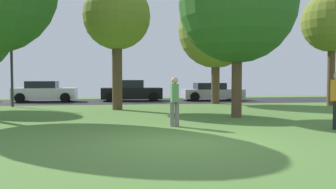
{
  "coord_description": "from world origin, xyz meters",
  "views": [
    {
      "loc": [
        -1.67,
        -8.31,
        1.56
      ],
      "look_at": [
        0.0,
        2.75,
        1.05
      ],
      "focal_mm": 37.42,
      "sensor_mm": 36.0,
      "label": 1
    }
  ],
  "objects_px": {
    "parked_car_black": "(131,91)",
    "street_lamp_post": "(12,66)",
    "oak_tree_right": "(117,17)",
    "parked_car_white": "(45,92)",
    "maple_tree_far": "(216,31)",
    "person_bystander": "(175,99)",
    "oak_tree_left": "(332,22)",
    "parked_car_silver": "(212,92)",
    "maple_tree_near": "(237,4)"
  },
  "relations": [
    {
      "from": "parked_car_black",
      "to": "street_lamp_post",
      "type": "distance_m",
      "value": 8.07
    },
    {
      "from": "oak_tree_right",
      "to": "parked_car_white",
      "type": "xyz_separation_m",
      "value": [
        -4.79,
        6.73,
        -3.97
      ]
    },
    {
      "from": "maple_tree_far",
      "to": "person_bystander",
      "type": "xyz_separation_m",
      "value": [
        -4.27,
        -9.9,
        -3.65
      ]
    },
    {
      "from": "person_bystander",
      "to": "parked_car_black",
      "type": "distance_m",
      "value": 13.45
    },
    {
      "from": "oak_tree_left",
      "to": "parked_car_black",
      "type": "relative_size",
      "value": 1.56
    },
    {
      "from": "oak_tree_right",
      "to": "street_lamp_post",
      "type": "xyz_separation_m",
      "value": [
        -5.77,
        2.76,
        -2.37
      ]
    },
    {
      "from": "maple_tree_far",
      "to": "parked_car_silver",
      "type": "bearing_deg",
      "value": 78.1
    },
    {
      "from": "oak_tree_right",
      "to": "parked_car_white",
      "type": "height_order",
      "value": "oak_tree_right"
    },
    {
      "from": "maple_tree_far",
      "to": "parked_car_silver",
      "type": "xyz_separation_m",
      "value": [
        0.67,
        3.18,
        -3.95
      ]
    },
    {
      "from": "parked_car_white",
      "to": "parked_car_black",
      "type": "xyz_separation_m",
      "value": [
        5.77,
        0.18,
        0.02
      ]
    },
    {
      "from": "oak_tree_left",
      "to": "street_lamp_post",
      "type": "bearing_deg",
      "value": 173.4
    },
    {
      "from": "maple_tree_near",
      "to": "person_bystander",
      "type": "relative_size",
      "value": 4.29
    },
    {
      "from": "parked_car_white",
      "to": "street_lamp_post",
      "type": "relative_size",
      "value": 0.9
    },
    {
      "from": "parked_car_silver",
      "to": "street_lamp_post",
      "type": "bearing_deg",
      "value": -163.15
    },
    {
      "from": "maple_tree_far",
      "to": "parked_car_white",
      "type": "height_order",
      "value": "maple_tree_far"
    },
    {
      "from": "maple_tree_far",
      "to": "street_lamp_post",
      "type": "relative_size",
      "value": 1.53
    },
    {
      "from": "maple_tree_far",
      "to": "oak_tree_right",
      "type": "bearing_deg",
      "value": -150.96
    },
    {
      "from": "parked_car_black",
      "to": "parked_car_white",
      "type": "bearing_deg",
      "value": -178.25
    },
    {
      "from": "parked_car_white",
      "to": "parked_car_silver",
      "type": "bearing_deg",
      "value": -0.84
    },
    {
      "from": "oak_tree_left",
      "to": "parked_car_silver",
      "type": "distance_m",
      "value": 8.99
    },
    {
      "from": "oak_tree_left",
      "to": "maple_tree_near",
      "type": "relative_size",
      "value": 0.94
    },
    {
      "from": "street_lamp_post",
      "to": "parked_car_silver",
      "type": "bearing_deg",
      "value": 16.85
    },
    {
      "from": "oak_tree_right",
      "to": "street_lamp_post",
      "type": "bearing_deg",
      "value": 154.42
    },
    {
      "from": "parked_car_black",
      "to": "parked_car_silver",
      "type": "relative_size",
      "value": 0.97
    },
    {
      "from": "oak_tree_left",
      "to": "oak_tree_right",
      "type": "height_order",
      "value": "oak_tree_left"
    },
    {
      "from": "oak_tree_right",
      "to": "street_lamp_post",
      "type": "height_order",
      "value": "oak_tree_right"
    },
    {
      "from": "person_bystander",
      "to": "parked_car_white",
      "type": "distance_m",
      "value": 14.8
    },
    {
      "from": "person_bystander",
      "to": "street_lamp_post",
      "type": "height_order",
      "value": "street_lamp_post"
    },
    {
      "from": "parked_car_black",
      "to": "parked_car_silver",
      "type": "height_order",
      "value": "parked_car_black"
    },
    {
      "from": "maple_tree_near",
      "to": "parked_car_silver",
      "type": "height_order",
      "value": "maple_tree_near"
    },
    {
      "from": "parked_car_white",
      "to": "parked_car_silver",
      "type": "relative_size",
      "value": 0.94
    },
    {
      "from": "street_lamp_post",
      "to": "maple_tree_near",
      "type": "bearing_deg",
      "value": -33.36
    },
    {
      "from": "parked_car_silver",
      "to": "person_bystander",
      "type": "bearing_deg",
      "value": -110.7
    },
    {
      "from": "person_bystander",
      "to": "parked_car_black",
      "type": "height_order",
      "value": "person_bystander"
    },
    {
      "from": "parked_car_silver",
      "to": "maple_tree_far",
      "type": "bearing_deg",
      "value": -101.9
    },
    {
      "from": "oak_tree_right",
      "to": "person_bystander",
      "type": "relative_size",
      "value": 3.95
    },
    {
      "from": "oak_tree_right",
      "to": "person_bystander",
      "type": "height_order",
      "value": "oak_tree_right"
    },
    {
      "from": "oak_tree_left",
      "to": "oak_tree_right",
      "type": "relative_size",
      "value": 1.02
    },
    {
      "from": "maple_tree_far",
      "to": "street_lamp_post",
      "type": "xyz_separation_m",
      "value": [
        -11.85,
        -0.61,
        -2.28
      ]
    },
    {
      "from": "person_bystander",
      "to": "parked_car_silver",
      "type": "xyz_separation_m",
      "value": [
        4.94,
        13.08,
        -0.3
      ]
    },
    {
      "from": "oak_tree_left",
      "to": "parked_car_silver",
      "type": "bearing_deg",
      "value": 132.59
    },
    {
      "from": "oak_tree_right",
      "to": "parked_car_silver",
      "type": "height_order",
      "value": "oak_tree_right"
    },
    {
      "from": "maple_tree_near",
      "to": "oak_tree_right",
      "type": "distance_m",
      "value": 6.33
    },
    {
      "from": "street_lamp_post",
      "to": "person_bystander",
      "type": "bearing_deg",
      "value": -50.77
    },
    {
      "from": "parked_car_silver",
      "to": "street_lamp_post",
      "type": "height_order",
      "value": "street_lamp_post"
    },
    {
      "from": "maple_tree_far",
      "to": "parked_car_white",
      "type": "relative_size",
      "value": 1.71
    },
    {
      "from": "oak_tree_left",
      "to": "maple_tree_near",
      "type": "distance_m",
      "value": 8.84
    },
    {
      "from": "oak_tree_left",
      "to": "maple_tree_far",
      "type": "height_order",
      "value": "maple_tree_far"
    },
    {
      "from": "maple_tree_far",
      "to": "parked_car_silver",
      "type": "relative_size",
      "value": 1.6
    },
    {
      "from": "maple_tree_near",
      "to": "parked_car_silver",
      "type": "xyz_separation_m",
      "value": [
        1.99,
        10.73,
        -3.95
      ]
    }
  ]
}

